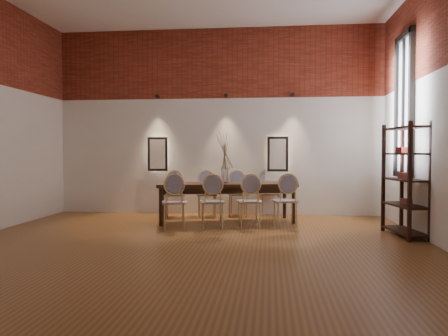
# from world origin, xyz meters

# --- Properties ---
(floor) EXTENTS (7.00, 7.00, 0.02)m
(floor) POSITION_xyz_m (0.00, 0.00, -0.01)
(floor) COLOR brown
(floor) RESTS_ON ground
(wall_back) EXTENTS (7.00, 0.10, 4.00)m
(wall_back) POSITION_xyz_m (0.00, 3.55, 2.00)
(wall_back) COLOR silver
(wall_back) RESTS_ON ground
(wall_front) EXTENTS (7.00, 0.10, 4.00)m
(wall_front) POSITION_xyz_m (0.00, -3.55, 2.00)
(wall_front) COLOR silver
(wall_front) RESTS_ON ground
(brick_band_back) EXTENTS (7.00, 0.02, 1.50)m
(brick_band_back) POSITION_xyz_m (0.00, 3.48, 3.25)
(brick_band_back) COLOR maroon
(brick_band_back) RESTS_ON ground
(niche_left) EXTENTS (0.36, 0.06, 0.66)m
(niche_left) POSITION_xyz_m (-1.30, 3.45, 1.30)
(niche_left) COLOR #FFEAC6
(niche_left) RESTS_ON wall_back
(niche_right) EXTENTS (0.36, 0.06, 0.66)m
(niche_right) POSITION_xyz_m (1.30, 3.45, 1.30)
(niche_right) COLOR #FFEAC6
(niche_right) RESTS_ON wall_back
(spot_fixture_left) EXTENTS (0.08, 0.10, 0.08)m
(spot_fixture_left) POSITION_xyz_m (-1.30, 3.42, 2.55)
(spot_fixture_left) COLOR black
(spot_fixture_left) RESTS_ON wall_back
(spot_fixture_mid) EXTENTS (0.08, 0.10, 0.08)m
(spot_fixture_mid) POSITION_xyz_m (0.20, 3.42, 2.55)
(spot_fixture_mid) COLOR black
(spot_fixture_mid) RESTS_ON wall_back
(spot_fixture_right) EXTENTS (0.08, 0.10, 0.08)m
(spot_fixture_right) POSITION_xyz_m (1.60, 3.42, 2.55)
(spot_fixture_right) COLOR black
(spot_fixture_right) RESTS_ON wall_back
(window_glass) EXTENTS (0.02, 0.78, 2.38)m
(window_glass) POSITION_xyz_m (3.46, 2.00, 2.15)
(window_glass) COLOR silver
(window_glass) RESTS_ON wall_right
(window_frame) EXTENTS (0.08, 0.90, 2.50)m
(window_frame) POSITION_xyz_m (3.44, 2.00, 2.15)
(window_frame) COLOR black
(window_frame) RESTS_ON wall_right
(window_mullion) EXTENTS (0.06, 0.06, 2.40)m
(window_mullion) POSITION_xyz_m (3.44, 2.00, 2.15)
(window_mullion) COLOR black
(window_mullion) RESTS_ON wall_right
(dining_table) EXTENTS (2.74, 1.37, 0.75)m
(dining_table) POSITION_xyz_m (0.30, 2.43, 0.38)
(dining_table) COLOR black
(dining_table) RESTS_ON floor
(chair_near_a) EXTENTS (0.52, 0.52, 0.94)m
(chair_near_a) POSITION_xyz_m (-0.51, 1.53, 0.47)
(chair_near_a) COLOR tan
(chair_near_a) RESTS_ON floor
(chair_near_b) EXTENTS (0.52, 0.52, 0.94)m
(chair_near_b) POSITION_xyz_m (0.13, 1.67, 0.47)
(chair_near_b) COLOR tan
(chair_near_b) RESTS_ON floor
(chair_near_c) EXTENTS (0.52, 0.52, 0.94)m
(chair_near_c) POSITION_xyz_m (0.77, 1.81, 0.47)
(chair_near_c) COLOR tan
(chair_near_c) RESTS_ON floor
(chair_near_d) EXTENTS (0.52, 0.52, 0.94)m
(chair_near_d) POSITION_xyz_m (1.41, 1.95, 0.47)
(chair_near_d) COLOR tan
(chair_near_d) RESTS_ON floor
(chair_far_a) EXTENTS (0.52, 0.52, 0.94)m
(chair_far_a) POSITION_xyz_m (-0.81, 2.91, 0.47)
(chair_far_a) COLOR tan
(chair_far_a) RESTS_ON floor
(chair_far_b) EXTENTS (0.52, 0.52, 0.94)m
(chair_far_b) POSITION_xyz_m (-0.17, 3.04, 0.47)
(chair_far_b) COLOR tan
(chair_far_b) RESTS_ON floor
(chair_far_c) EXTENTS (0.52, 0.52, 0.94)m
(chair_far_c) POSITION_xyz_m (0.47, 3.18, 0.47)
(chair_far_c) COLOR tan
(chair_far_c) RESTS_ON floor
(chair_far_d) EXTENTS (0.52, 0.52, 0.94)m
(chair_far_d) POSITION_xyz_m (1.12, 3.32, 0.47)
(chair_far_d) COLOR tan
(chair_far_d) RESTS_ON floor
(vase) EXTENTS (0.14, 0.14, 0.30)m
(vase) POSITION_xyz_m (0.27, 2.42, 0.90)
(vase) COLOR silver
(vase) RESTS_ON dining_table
(dried_branches) EXTENTS (0.50, 0.50, 0.70)m
(dried_branches) POSITION_xyz_m (0.27, 2.42, 1.35)
(dried_branches) COLOR brown
(dried_branches) RESTS_ON vase
(bowl) EXTENTS (0.24, 0.24, 0.18)m
(bowl) POSITION_xyz_m (0.05, 2.32, 0.84)
(bowl) COLOR #5E3116
(bowl) RESTS_ON dining_table
(book) EXTENTS (0.29, 0.23, 0.03)m
(book) POSITION_xyz_m (0.21, 2.39, 0.77)
(book) COLOR #7D2953
(book) RESTS_ON dining_table
(shelving_rack) EXTENTS (0.53, 1.05, 1.80)m
(shelving_rack) POSITION_xyz_m (3.28, 1.30, 0.90)
(shelving_rack) COLOR black
(shelving_rack) RESTS_ON floor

